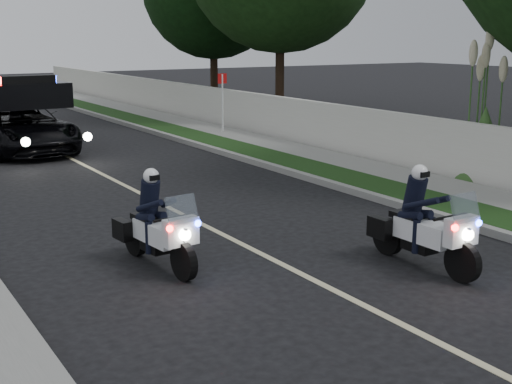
{
  "coord_description": "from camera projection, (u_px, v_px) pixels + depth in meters",
  "views": [
    {
      "loc": [
        -5.74,
        -6.55,
        3.53
      ],
      "look_at": [
        0.04,
        2.89,
        1.0
      ],
      "focal_mm": 48.46,
      "sensor_mm": 36.0,
      "label": 1
    }
  ],
  "objects": [
    {
      "name": "ground",
      "position": [
        367.0,
        307.0,
        9.15
      ],
      "size": [
        120.0,
        120.0,
        0.0
      ],
      "primitive_type": "plane",
      "color": "black",
      "rests_on": "ground"
    },
    {
      "name": "curb_right",
      "position": [
        247.0,
        159.0,
        19.54
      ],
      "size": [
        0.2,
        60.0,
        0.15
      ],
      "primitive_type": "cube",
      "color": "gray",
      "rests_on": "ground"
    },
    {
      "name": "grass_verge",
      "position": [
        268.0,
        157.0,
        19.89
      ],
      "size": [
        1.2,
        60.0,
        0.16
      ],
      "primitive_type": "cube",
      "color": "#193814",
      "rests_on": "ground"
    },
    {
      "name": "sidewalk_right",
      "position": [
        305.0,
        153.0,
        20.56
      ],
      "size": [
        1.4,
        60.0,
        0.16
      ],
      "primitive_type": "cube",
      "color": "gray",
      "rests_on": "ground"
    },
    {
      "name": "property_wall",
      "position": [
        332.0,
        128.0,
        20.91
      ],
      "size": [
        0.22,
        60.0,
        1.5
      ],
      "primitive_type": "cube",
      "color": "beige",
      "rests_on": "ground"
    },
    {
      "name": "lane_marking",
      "position": [
        108.0,
        177.0,
        17.47
      ],
      "size": [
        0.12,
        50.0,
        0.01
      ],
      "primitive_type": "cube",
      "color": "#BFB78C",
      "rests_on": "ground"
    },
    {
      "name": "police_moto_left",
      "position": [
        158.0,
        267.0,
        10.75
      ],
      "size": [
        0.82,
        1.88,
        1.55
      ],
      "primitive_type": null,
      "rotation": [
        0.0,
        0.0,
        0.1
      ],
      "color": "silver",
      "rests_on": "ground"
    },
    {
      "name": "police_moto_right",
      "position": [
        421.0,
        267.0,
        10.74
      ],
      "size": [
        0.7,
        1.9,
        1.61
      ],
      "primitive_type": null,
      "rotation": [
        0.0,
        0.0,
        0.02
      ],
      "color": "silver",
      "rests_on": "ground"
    },
    {
      "name": "police_suv",
      "position": [
        24.0,
        152.0,
        21.31
      ],
      "size": [
        2.7,
        5.35,
        2.54
      ],
      "primitive_type": "imported",
      "rotation": [
        0.0,
        0.0,
        0.06
      ],
      "color": "black",
      "rests_on": "ground"
    },
    {
      "name": "sign_post",
      "position": [
        223.0,
        136.0,
        24.6
      ],
      "size": [
        0.36,
        0.36,
        2.27
      ],
      "primitive_type": null,
      "rotation": [
        0.0,
        0.0,
        -0.01
      ],
      "color": "red",
      "rests_on": "ground"
    },
    {
      "name": "pampas_far",
      "position": [
        481.0,
        182.0,
        16.91
      ],
      "size": [
        1.63,
        1.63,
        4.12
      ],
      "primitive_type": null,
      "rotation": [
        0.0,
        0.0,
        0.14
      ],
      "color": "#BCB691",
      "rests_on": "ground"
    },
    {
      "name": "tree_right_d",
      "position": [
        279.0,
        121.0,
        28.71
      ],
      "size": [
        10.03,
        10.03,
        12.86
      ],
      "primitive_type": null,
      "rotation": [
        0.0,
        0.0,
        -0.38
      ],
      "color": "#1C4115",
      "rests_on": "ground"
    },
    {
      "name": "tree_right_e",
      "position": [
        215.0,
        109.0,
        33.35
      ],
      "size": [
        6.99,
        6.99,
        11.03
      ],
      "primitive_type": null,
      "rotation": [
        0.0,
        0.0,
        0.06
      ],
      "color": "black",
      "rests_on": "ground"
    }
  ]
}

